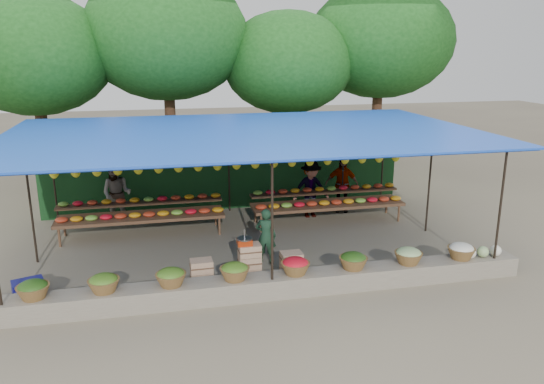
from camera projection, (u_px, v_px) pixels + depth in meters
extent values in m
plane|color=#6A5D4E|center=(247.00, 245.00, 12.99)|extent=(60.00, 60.00, 0.00)
cube|color=#6E6458|center=(270.00, 286.00, 10.35)|extent=(10.60, 0.55, 0.40)
cylinder|color=black|center=(272.00, 230.00, 9.89)|extent=(0.05, 0.05, 2.80)
cylinder|color=black|center=(500.00, 213.00, 10.89)|extent=(0.05, 0.05, 2.80)
cylinder|color=black|center=(30.00, 203.00, 11.62)|extent=(0.05, 0.05, 2.80)
cylinder|color=black|center=(430.00, 180.00, 13.62)|extent=(0.05, 0.05, 2.80)
cylinder|color=black|center=(53.00, 173.00, 14.35)|extent=(0.05, 0.05, 2.80)
cylinder|color=black|center=(229.00, 165.00, 15.35)|extent=(0.05, 0.05, 2.80)
cylinder|color=black|center=(383.00, 157.00, 16.35)|extent=(0.05, 0.05, 2.80)
cube|color=blue|center=(245.00, 132.00, 12.25)|extent=(10.80, 6.60, 0.04)
cube|color=blue|center=(262.00, 157.00, 10.41)|extent=(10.80, 2.19, 0.26)
cube|color=blue|center=(232.00, 127.00, 14.18)|extent=(10.80, 2.19, 0.26)
cylinder|color=gray|center=(236.00, 153.00, 13.77)|extent=(9.60, 0.01, 0.01)
ellipsoid|color=#FFF628|center=(54.00, 173.00, 12.91)|extent=(0.23, 0.17, 0.30)
ellipsoid|color=#FFF628|center=(75.00, 172.00, 13.01)|extent=(0.23, 0.17, 0.30)
ellipsoid|color=#FFF628|center=(97.00, 171.00, 13.12)|extent=(0.23, 0.17, 0.30)
ellipsoid|color=#FFF628|center=(118.00, 170.00, 13.22)|extent=(0.23, 0.17, 0.30)
ellipsoid|color=#FFF628|center=(138.00, 169.00, 13.32)|extent=(0.23, 0.17, 0.30)
ellipsoid|color=#FFF628|center=(159.00, 168.00, 13.43)|extent=(0.23, 0.17, 0.30)
ellipsoid|color=#FFF628|center=(178.00, 167.00, 13.53)|extent=(0.23, 0.17, 0.30)
ellipsoid|color=#FFF628|center=(198.00, 166.00, 13.64)|extent=(0.23, 0.17, 0.30)
ellipsoid|color=#FFF628|center=(217.00, 165.00, 13.74)|extent=(0.23, 0.17, 0.30)
ellipsoid|color=#FFF628|center=(237.00, 164.00, 13.85)|extent=(0.23, 0.17, 0.30)
ellipsoid|color=#FFF628|center=(255.00, 163.00, 13.95)|extent=(0.23, 0.17, 0.30)
ellipsoid|color=#FFF628|center=(274.00, 162.00, 14.06)|extent=(0.23, 0.17, 0.30)
ellipsoid|color=#FFF628|center=(292.00, 161.00, 14.16)|extent=(0.23, 0.17, 0.30)
ellipsoid|color=#FFF628|center=(310.00, 161.00, 14.26)|extent=(0.23, 0.17, 0.30)
ellipsoid|color=#FFF628|center=(328.00, 160.00, 14.37)|extent=(0.23, 0.17, 0.30)
ellipsoid|color=#FFF628|center=(345.00, 159.00, 14.47)|extent=(0.23, 0.17, 0.30)
ellipsoid|color=#FFF628|center=(362.00, 158.00, 14.58)|extent=(0.23, 0.17, 0.30)
ellipsoid|color=#FFF628|center=(379.00, 157.00, 14.68)|extent=(0.23, 0.17, 0.30)
ellipsoid|color=#FFF628|center=(396.00, 157.00, 14.79)|extent=(0.23, 0.17, 0.30)
ellipsoid|color=#295316|center=(33.00, 287.00, 9.34)|extent=(0.52, 0.52, 0.23)
ellipsoid|color=#46721E|center=(103.00, 280.00, 9.59)|extent=(0.52, 0.52, 0.23)
ellipsoid|color=#46721E|center=(171.00, 275.00, 9.84)|extent=(0.52, 0.52, 0.23)
ellipsoid|color=#46721E|center=(235.00, 269.00, 10.09)|extent=(0.52, 0.52, 0.23)
ellipsoid|color=red|center=(295.00, 263.00, 10.34)|extent=(0.52, 0.52, 0.23)
ellipsoid|color=#295316|center=(353.00, 258.00, 10.59)|extent=(0.52, 0.52, 0.23)
ellipsoid|color=#98BD76|center=(409.00, 253.00, 10.85)|extent=(0.52, 0.52, 0.23)
ellipsoid|color=silver|center=(461.00, 249.00, 11.10)|extent=(0.52, 0.52, 0.23)
cube|color=#1A4A1F|center=(228.00, 168.00, 15.62)|extent=(10.60, 0.06, 2.50)
cylinder|color=#3D2316|center=(43.00, 135.00, 16.77)|extent=(0.36, 0.36, 3.97)
ellipsoid|color=#103C11|center=(34.00, 55.00, 16.11)|extent=(4.77, 4.77, 3.69)
cylinder|color=#3D2316|center=(171.00, 122.00, 17.92)|extent=(0.36, 0.36, 4.48)
ellipsoid|color=#103C11|center=(166.00, 36.00, 17.17)|extent=(5.39, 5.39, 4.17)
cylinder|color=#3D2316|center=(287.00, 131.00, 18.57)|extent=(0.36, 0.36, 3.71)
ellipsoid|color=#103C11|center=(288.00, 63.00, 17.95)|extent=(4.47, 4.47, 3.45)
cylinder|color=#3D2316|center=(376.00, 117.00, 19.59)|extent=(0.36, 0.36, 4.35)
ellipsoid|color=#103C11|center=(380.00, 41.00, 18.87)|extent=(5.24, 5.24, 4.05)
cube|color=#4E2D1F|center=(141.00, 217.00, 13.56)|extent=(4.20, 0.95, 0.08)
cube|color=#4E2D1F|center=(141.00, 203.00, 13.77)|extent=(4.20, 0.35, 0.06)
cylinder|color=#4E2D1F|center=(59.00, 237.00, 12.84)|extent=(0.06, 0.06, 0.50)
cylinder|color=#4E2D1F|center=(219.00, 226.00, 13.66)|extent=(0.06, 0.06, 0.50)
cylinder|color=#4E2D1F|center=(64.00, 226.00, 13.60)|extent=(0.06, 0.06, 0.50)
cylinder|color=#4E2D1F|center=(216.00, 216.00, 14.41)|extent=(0.06, 0.06, 0.50)
ellipsoid|color=#B13119|center=(62.00, 220.00, 13.00)|extent=(0.31, 0.26, 0.13)
ellipsoid|color=#6CA633|center=(63.00, 204.00, 13.35)|extent=(0.26, 0.22, 0.12)
ellipsoid|color=orange|center=(77.00, 219.00, 13.07)|extent=(0.31, 0.26, 0.13)
ellipsoid|color=red|center=(78.00, 203.00, 13.42)|extent=(0.26, 0.22, 0.12)
ellipsoid|color=#6CA633|center=(91.00, 218.00, 13.14)|extent=(0.31, 0.26, 0.13)
ellipsoid|color=#B13119|center=(92.00, 202.00, 13.49)|extent=(0.26, 0.22, 0.12)
ellipsoid|color=red|center=(106.00, 217.00, 13.21)|extent=(0.31, 0.26, 0.13)
ellipsoid|color=orange|center=(107.00, 202.00, 13.57)|extent=(0.26, 0.22, 0.12)
ellipsoid|color=#B13119|center=(121.00, 216.00, 13.29)|extent=(0.31, 0.26, 0.13)
ellipsoid|color=#B13119|center=(121.00, 201.00, 13.64)|extent=(0.26, 0.22, 0.12)
ellipsoid|color=orange|center=(135.00, 215.00, 13.36)|extent=(0.31, 0.26, 0.13)
ellipsoid|color=orange|center=(135.00, 200.00, 13.71)|extent=(0.26, 0.22, 0.12)
ellipsoid|color=#B13119|center=(149.00, 214.00, 13.43)|extent=(0.31, 0.26, 0.13)
ellipsoid|color=#6CA633|center=(149.00, 199.00, 13.79)|extent=(0.26, 0.22, 0.12)
ellipsoid|color=orange|center=(163.00, 213.00, 13.51)|extent=(0.31, 0.26, 0.13)
ellipsoid|color=red|center=(162.00, 198.00, 13.86)|extent=(0.26, 0.22, 0.12)
ellipsoid|color=#6CA633|center=(177.00, 212.00, 13.58)|extent=(0.31, 0.26, 0.13)
ellipsoid|color=#B13119|center=(176.00, 198.00, 13.93)|extent=(0.26, 0.22, 0.12)
ellipsoid|color=red|center=(191.00, 211.00, 13.65)|extent=(0.31, 0.26, 0.13)
ellipsoid|color=orange|center=(189.00, 197.00, 14.01)|extent=(0.26, 0.22, 0.12)
ellipsoid|color=#B13119|center=(204.00, 211.00, 13.73)|extent=(0.31, 0.26, 0.13)
ellipsoid|color=#B13119|center=(202.00, 196.00, 14.08)|extent=(0.26, 0.22, 0.12)
ellipsoid|color=orange|center=(218.00, 210.00, 13.80)|extent=(0.31, 0.26, 0.13)
ellipsoid|color=orange|center=(216.00, 195.00, 14.15)|extent=(0.26, 0.22, 0.12)
cube|color=#4E2D1F|center=(328.00, 204.00, 14.60)|extent=(4.20, 0.95, 0.08)
cube|color=#4E2D1F|center=(324.00, 192.00, 14.81)|extent=(4.20, 0.35, 0.06)
cylinder|color=#4E2D1F|center=(261.00, 223.00, 13.89)|extent=(0.06, 0.06, 0.50)
cylinder|color=#4E2D1F|center=(399.00, 213.00, 14.70)|extent=(0.06, 0.06, 0.50)
cylinder|color=#4E2D1F|center=(255.00, 213.00, 14.64)|extent=(0.06, 0.06, 0.50)
cylinder|color=#4E2D1F|center=(387.00, 205.00, 15.46)|extent=(0.06, 0.06, 0.50)
ellipsoid|color=#B13119|center=(261.00, 207.00, 14.04)|extent=(0.31, 0.26, 0.13)
ellipsoid|color=#6CA633|center=(258.00, 193.00, 14.39)|extent=(0.26, 0.22, 0.12)
ellipsoid|color=orange|center=(274.00, 206.00, 14.11)|extent=(0.31, 0.26, 0.13)
ellipsoid|color=red|center=(270.00, 192.00, 14.46)|extent=(0.26, 0.22, 0.12)
ellipsoid|color=#6CA633|center=(287.00, 205.00, 14.19)|extent=(0.31, 0.26, 0.13)
ellipsoid|color=#B13119|center=(283.00, 191.00, 14.54)|extent=(0.26, 0.22, 0.12)
ellipsoid|color=red|center=(299.00, 204.00, 14.26)|extent=(0.31, 0.26, 0.13)
ellipsoid|color=orange|center=(295.00, 191.00, 14.61)|extent=(0.26, 0.22, 0.12)
ellipsoid|color=#B13119|center=(312.00, 204.00, 14.33)|extent=(0.31, 0.26, 0.13)
ellipsoid|color=#B13119|center=(307.00, 190.00, 14.68)|extent=(0.26, 0.22, 0.12)
ellipsoid|color=orange|center=(324.00, 203.00, 14.41)|extent=(0.31, 0.26, 0.13)
ellipsoid|color=orange|center=(319.00, 189.00, 14.76)|extent=(0.26, 0.22, 0.12)
ellipsoid|color=#B13119|center=(336.00, 202.00, 14.48)|extent=(0.31, 0.26, 0.13)
ellipsoid|color=#6CA633|center=(331.00, 188.00, 14.83)|extent=(0.26, 0.22, 0.12)
ellipsoid|color=orange|center=(348.00, 201.00, 14.55)|extent=(0.31, 0.26, 0.13)
ellipsoid|color=red|center=(343.00, 188.00, 14.90)|extent=(0.26, 0.22, 0.12)
ellipsoid|color=#6CA633|center=(360.00, 200.00, 14.63)|extent=(0.31, 0.26, 0.13)
ellipsoid|color=#B13119|center=(355.00, 187.00, 14.98)|extent=(0.26, 0.22, 0.12)
ellipsoid|color=red|center=(372.00, 200.00, 14.70)|extent=(0.31, 0.26, 0.13)
ellipsoid|color=orange|center=(366.00, 186.00, 15.05)|extent=(0.26, 0.22, 0.12)
ellipsoid|color=#B13119|center=(384.00, 199.00, 14.77)|extent=(0.31, 0.26, 0.13)
ellipsoid|color=#B13119|center=(378.00, 186.00, 15.12)|extent=(0.26, 0.22, 0.12)
ellipsoid|color=orange|center=(396.00, 198.00, 14.84)|extent=(0.31, 0.26, 0.13)
ellipsoid|color=orange|center=(389.00, 185.00, 15.20)|extent=(0.26, 0.22, 0.12)
cube|color=#A87E60|center=(202.00, 278.00, 10.89)|extent=(0.46, 0.35, 0.25)
cube|color=#A87E60|center=(201.00, 266.00, 10.82)|extent=(0.46, 0.35, 0.25)
cube|color=#A87E60|center=(250.00, 273.00, 11.09)|extent=(0.46, 0.35, 0.25)
cube|color=#A87E60|center=(250.00, 262.00, 11.03)|extent=(0.46, 0.35, 0.25)
cube|color=#A87E60|center=(250.00, 250.00, 10.96)|extent=(0.46, 0.35, 0.25)
cube|color=#A87E60|center=(291.00, 269.00, 11.28)|extent=(0.46, 0.35, 0.25)
cube|color=#A87E60|center=(291.00, 258.00, 11.21)|extent=(0.46, 0.35, 0.25)
cube|color=#AF2F0E|center=(245.00, 242.00, 10.89)|extent=(0.30, 0.26, 0.12)
cylinder|color=gray|center=(245.00, 239.00, 10.87)|extent=(0.32, 0.32, 0.03)
cylinder|color=gray|center=(244.00, 234.00, 10.84)|extent=(0.03, 0.03, 0.22)
imported|color=#1B3C26|center=(266.00, 236.00, 11.78)|extent=(0.54, 0.45, 1.27)
imported|color=slate|center=(117.00, 194.00, 14.35)|extent=(0.99, 0.88, 1.70)
imported|color=slate|center=(311.00, 189.00, 14.97)|extent=(1.07, 0.64, 1.63)
imported|color=slate|center=(342.00, 184.00, 15.48)|extent=(1.03, 0.67, 1.63)
cube|color=navy|center=(26.00, 304.00, 9.71)|extent=(0.63, 0.55, 0.32)
cube|color=navy|center=(28.00, 289.00, 10.28)|extent=(0.67, 0.57, 0.34)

